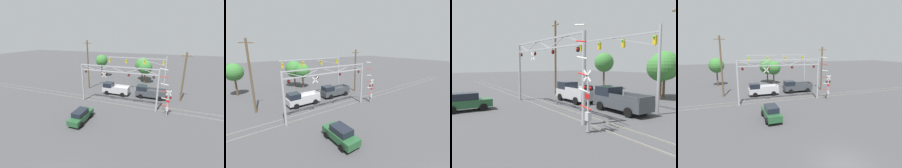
% 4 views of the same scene
% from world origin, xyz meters
% --- Properties ---
extents(rail_track_near, '(80.00, 0.08, 0.10)m').
position_xyz_m(rail_track_near, '(0.00, 16.73, 0.05)').
color(rail_track_near, gray).
rests_on(rail_track_near, ground_plane).
extents(rail_track_far, '(80.00, 0.08, 0.10)m').
position_xyz_m(rail_track_far, '(0.00, 18.17, 0.05)').
color(rail_track_far, gray).
rests_on(rail_track_far, ground_plane).
extents(crossing_gantry, '(13.14, 0.30, 6.71)m').
position_xyz_m(crossing_gantry, '(-0.01, 16.45, 4.41)').
color(crossing_gantry, '#9EA0A5').
rests_on(crossing_gantry, ground_plane).
extents(crossing_signal_mast, '(1.96, 0.35, 7.05)m').
position_xyz_m(crossing_signal_mast, '(7.88, 15.62, 2.25)').
color(crossing_signal_mast, '#9EA0A5').
rests_on(crossing_signal_mast, ground_plane).
extents(traffic_signal_span, '(11.95, 0.39, 7.74)m').
position_xyz_m(traffic_signal_span, '(4.08, 23.86, 5.46)').
color(traffic_signal_span, '#9EA0A5').
rests_on(traffic_signal_span, ground_plane).
extents(pickup_truck_lead, '(5.28, 2.28, 2.24)m').
position_xyz_m(pickup_truck_lead, '(-2.16, 21.42, 1.07)').
color(pickup_truck_lead, '#B7B7BC').
rests_on(pickup_truck_lead, ground_plane).
extents(pickup_truck_following, '(5.55, 2.28, 2.24)m').
position_xyz_m(pickup_truck_following, '(4.63, 21.85, 1.07)').
color(pickup_truck_following, '#3D4247').
rests_on(pickup_truck_following, ground_plane).
extents(sedan_waiting, '(1.89, 4.38, 1.71)m').
position_xyz_m(sedan_waiting, '(-3.04, 9.93, 0.87)').
color(sedan_waiting, '#23512D').
rests_on(sedan_waiting, ground_plane).
extents(utility_pole_left, '(1.80, 0.28, 10.50)m').
position_xyz_m(utility_pole_left, '(-8.76, 22.76, 5.40)').
color(utility_pole_left, brown).
rests_on(utility_pole_left, ground_plane).
extents(utility_pole_right, '(1.80, 0.28, 8.74)m').
position_xyz_m(utility_pole_right, '(10.26, 22.07, 4.52)').
color(utility_pole_right, brown).
rests_on(utility_pole_right, ground_plane).
extents(background_tree_beyond_span, '(3.86, 3.86, 6.08)m').
position_xyz_m(background_tree_beyond_span, '(1.37, 33.49, 4.14)').
color(background_tree_beyond_span, brown).
rests_on(background_tree_beyond_span, ground_plane).
extents(background_tree_far_left_verge, '(3.36, 3.36, 6.33)m').
position_xyz_m(background_tree_far_left_verge, '(-10.30, 33.48, 4.63)').
color(background_tree_far_left_verge, brown).
rests_on(background_tree_far_left_verge, ground_plane).
extents(background_tree_far_right_verge, '(3.35, 3.35, 5.60)m').
position_xyz_m(background_tree_far_right_verge, '(2.43, 31.17, 3.91)').
color(background_tree_far_right_verge, brown).
rests_on(background_tree_far_right_verge, ground_plane).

